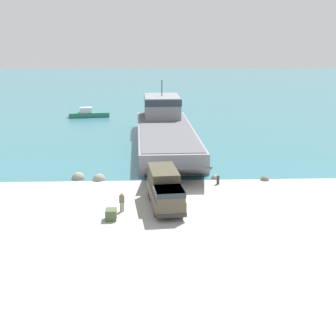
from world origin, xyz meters
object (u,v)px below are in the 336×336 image
(military_truck, at_px, (165,189))
(cargo_crate, at_px, (111,214))
(landing_craft, at_px, (165,128))
(mooring_bollard, at_px, (218,179))
(moored_boat_a, at_px, (89,114))
(soldier_on_ramp, at_px, (122,201))

(military_truck, xyz_separation_m, cargo_crate, (-4.47, -2.99, -1.16))
(landing_craft, bearing_deg, cargo_crate, -101.79)
(mooring_bollard, bearing_deg, military_truck, -132.04)
(moored_boat_a, bearing_deg, landing_craft, 23.81)
(moored_boat_a, bearing_deg, cargo_crate, 1.20)
(military_truck, bearing_deg, cargo_crate, -62.06)
(military_truck, bearing_deg, soldier_on_ramp, -78.42)
(mooring_bollard, distance_m, cargo_crate, 13.56)
(landing_craft, relative_size, mooring_bollard, 37.03)
(moored_boat_a, bearing_deg, military_truck, 6.82)
(landing_craft, xyz_separation_m, military_truck, (-0.84, -26.42, -0.36))
(landing_craft, bearing_deg, military_truck, -93.38)
(military_truck, distance_m, moored_boat_a, 49.94)
(military_truck, distance_m, soldier_on_ramp, 3.92)
(landing_craft, xyz_separation_m, cargo_crate, (-5.31, -29.41, -1.53))
(landing_craft, height_order, soldier_on_ramp, landing_craft)
(soldier_on_ramp, bearing_deg, landing_craft, 166.87)
(military_truck, height_order, cargo_crate, military_truck)
(military_truck, relative_size, soldier_on_ramp, 4.71)
(soldier_on_ramp, distance_m, cargo_crate, 2.06)
(landing_craft, relative_size, cargo_crate, 33.15)
(soldier_on_ramp, distance_m, mooring_bollard, 11.79)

